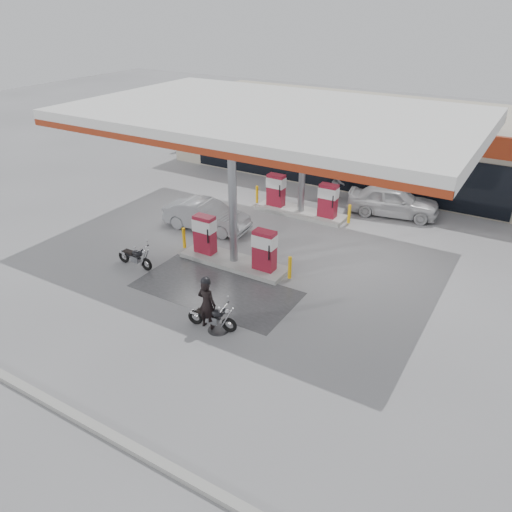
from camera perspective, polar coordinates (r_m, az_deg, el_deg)
The scene contains 16 objects.
ground at distance 18.66m, azimuth -5.87°, elevation -3.42°, with size 90.00×90.00×0.00m, color gray.
wet_patch at distance 18.40m, azimuth -4.61°, elevation -3.84°, with size 6.00×3.00×0.00m, color #4C4C4F.
drain_cover at distance 16.32m, azimuth -4.32°, elevation -8.41°, with size 0.70×0.70×0.01m, color #38383A.
kerb at distance 14.78m, azimuth -22.65°, elevation -15.07°, with size 28.00×0.25×0.15m, color gray.
store_building at distance 31.16m, azimuth 11.93°, elevation 13.04°, with size 22.00×8.22×4.00m.
canopy at distance 20.64m, azimuth 1.90°, elevation 15.59°, with size 16.00×10.02×5.51m.
pump_island_near at distance 19.74m, azimuth -2.56°, elevation 0.91°, with size 5.14×1.30×1.78m.
pump_island_far at distance 24.52m, azimuth 5.17°, elevation 6.35°, with size 5.14×1.30×1.78m.
main_motorcycle at distance 16.20m, azimuth -4.95°, elevation -7.05°, with size 1.72×0.66×0.89m.
biker_main at distance 16.00m, azimuth -5.64°, elevation -5.48°, with size 0.64×0.42×1.76m, color black.
parked_motorcycle at distance 20.24m, azimuth -13.62°, elevation -0.16°, with size 1.76×0.68×0.90m.
sedan_white at distance 25.21m, azimuth 15.40°, elevation 6.13°, with size 1.75×4.35×1.48m, color silver.
attendant at distance 26.56m, azimuth 9.46°, elevation 8.39°, with size 0.95×0.74×1.95m, color #5C5B60.
hatchback_silver at distance 22.92m, azimuth -5.66°, elevation 4.62°, with size 1.40×4.02×1.32m, color #94969B.
parked_car_left at distance 34.38m, azimuth -5.66°, elevation 12.48°, with size 1.79×4.41×1.28m, color black.
biker_walking at distance 26.68m, azimuth 15.61°, elevation 7.92°, with size 1.19×0.50×2.03m, color black.
Camera 1 is at (9.78, -12.65, 9.60)m, focal length 35.00 mm.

